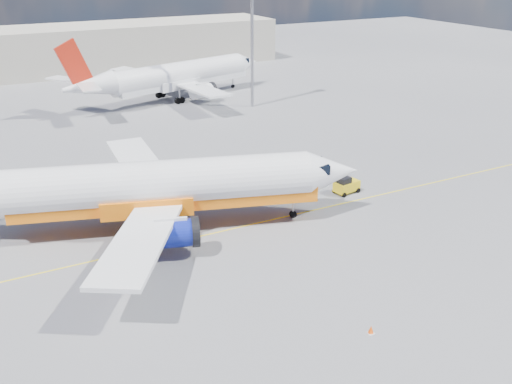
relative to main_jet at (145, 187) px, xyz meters
name	(u,v)px	position (x,y,z in m)	size (l,w,h in m)	color
ground	(254,244)	(6.36, -6.04, -3.62)	(240.00, 240.00, 0.00)	slate
taxi_line	(237,228)	(6.36, -3.04, -3.61)	(70.00, 0.15, 0.01)	yellow
terminal_main	(91,48)	(11.36, 68.96, 0.38)	(70.00, 14.00, 8.00)	#BBB4A1
main_jet	(145,187)	(0.00, 0.00, 0.00)	(35.82, 27.26, 10.85)	white
second_jet	(174,76)	(16.85, 39.78, -0.15)	(34.36, 26.21, 10.39)	white
gse_tug	(346,185)	(18.30, -1.22, -2.83)	(2.50, 1.78, 1.66)	black
traffic_cone	(371,329)	(7.30, -18.94, -3.36)	(0.38, 0.38, 0.53)	white
floodlight_mast	(252,15)	(25.13, 30.81, 8.95)	(1.53, 1.53, 20.96)	#929299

